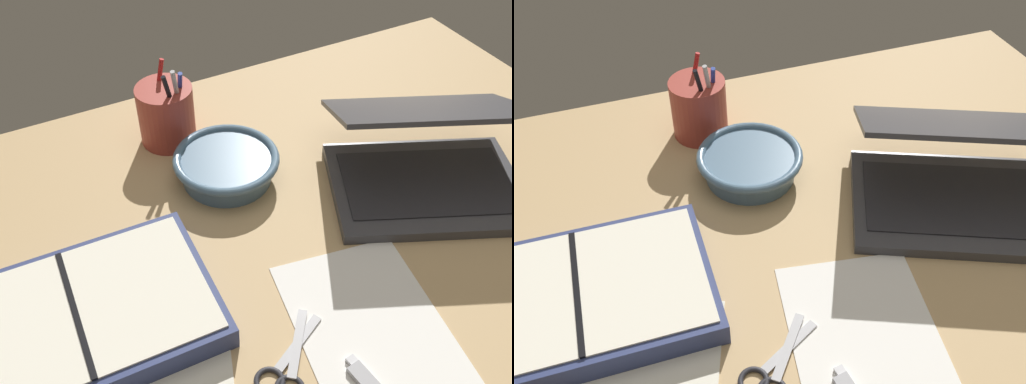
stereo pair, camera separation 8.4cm
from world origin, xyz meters
The scene contains 7 objects.
desk_top centered at (0.00, 0.00, 1.00)cm, with size 140.00×100.00×2.00cm, color tan.
laptop centered at (29.44, 4.19, 6.77)cm, with size 39.37×37.63×16.86cm.
bowl centered at (0.92, 20.19, 4.73)cm, with size 17.72×17.72×4.83cm.
pen_cup centered at (-3.94, 34.48, 7.51)cm, with size 9.93×9.93×15.45cm.
planner centered at (-28.84, 1.94, 4.01)cm, with size 36.13×23.89×4.22cm.
scissors centered at (-8.38, -16.14, 2.34)cm, with size 12.29×11.19×0.80cm.
paper_sheet_front centered at (4.94, -16.66, 2.08)cm, with size 19.22×29.37×0.16cm, color white.
Camera 2 is at (-19.92, -49.16, 66.71)cm, focal length 40.00 mm.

